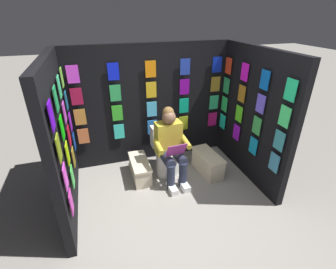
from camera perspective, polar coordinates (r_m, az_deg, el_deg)
ground_plane at (r=3.38m, az=4.52°, el=-20.61°), size 30.00×30.00×0.00m
display_wall_back at (r=4.29m, az=-4.01°, el=6.82°), size 2.76×0.14×2.03m
display_wall_left at (r=4.04m, az=18.79°, el=4.10°), size 0.14×1.79×2.03m
display_wall_right at (r=3.36m, az=-23.37°, el=-1.42°), size 0.14×1.79×2.03m
toilet at (r=4.15m, az=-0.46°, el=-4.43°), size 0.41×0.56×0.77m
person_reading at (r=3.83m, az=0.67°, el=-2.59°), size 0.54×0.70×1.19m
comic_longbox_near at (r=4.10m, az=-6.43°, el=-7.84°), size 0.28×0.67×0.31m
comic_longbox_far at (r=4.24m, az=9.06°, el=-6.43°), size 0.34×0.67×0.35m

